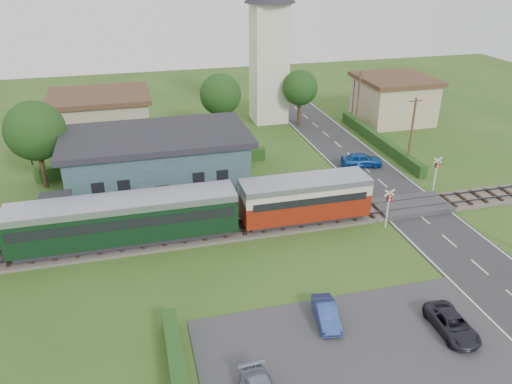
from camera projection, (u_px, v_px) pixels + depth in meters
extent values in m
plane|color=#2D4C19|center=(306.00, 235.00, 37.75)|extent=(120.00, 120.00, 0.00)
cube|color=#4C443D|center=(297.00, 222.00, 39.44)|extent=(76.00, 3.20, 0.20)
cube|color=#3F3F47|center=(301.00, 223.00, 38.68)|extent=(76.00, 0.08, 0.15)
cube|color=#3F3F47|center=(295.00, 214.00, 39.93)|extent=(76.00, 0.08, 0.15)
cube|color=#28282B|center=(424.00, 219.00, 40.00)|extent=(6.00, 70.00, 0.05)
cube|color=#333335|center=(355.00, 349.00, 26.95)|extent=(17.00, 9.00, 0.08)
cube|color=#333335|center=(411.00, 206.00, 41.65)|extent=(6.20, 3.40, 0.45)
cube|color=gray|center=(166.00, 217.00, 39.91)|extent=(30.00, 3.00, 0.45)
cube|color=beige|center=(58.00, 213.00, 37.47)|extent=(2.00, 2.00, 2.40)
cube|color=#232328|center=(55.00, 198.00, 36.92)|extent=(2.30, 2.30, 0.15)
cube|color=#294D52|center=(158.00, 164.00, 44.00)|extent=(15.00, 8.00, 4.80)
cube|color=#232328|center=(155.00, 136.00, 42.84)|extent=(16.00, 9.00, 0.50)
cube|color=#232328|center=(163.00, 197.00, 41.14)|extent=(1.20, 0.12, 2.20)
cube|color=black|center=(98.00, 189.00, 39.44)|extent=(1.00, 0.12, 1.20)
cube|color=black|center=(124.00, 187.00, 39.89)|extent=(1.00, 0.12, 1.20)
cube|color=black|center=(199.00, 179.00, 41.25)|extent=(1.00, 0.12, 1.20)
cube|color=black|center=(222.00, 176.00, 41.70)|extent=(1.00, 0.12, 1.20)
cube|color=#232328|center=(304.00, 215.00, 39.34)|extent=(9.00, 2.20, 0.50)
cube|color=maroon|center=(304.00, 204.00, 38.91)|extent=(10.00, 2.80, 1.80)
cube|color=beige|center=(305.00, 190.00, 38.36)|extent=(10.00, 2.82, 0.90)
cube|color=black|center=(305.00, 194.00, 38.51)|extent=(9.00, 2.88, 0.60)
cube|color=#9A9FB2|center=(306.00, 182.00, 38.07)|extent=(10.00, 2.90, 0.45)
cube|color=#232328|center=(127.00, 238.00, 36.27)|extent=(15.20, 2.20, 0.50)
cube|color=black|center=(125.00, 220.00, 35.61)|extent=(16.00, 2.80, 2.60)
cube|color=black|center=(124.00, 215.00, 35.44)|extent=(15.40, 2.86, 0.70)
cube|color=#9A9FB2|center=(123.00, 203.00, 35.00)|extent=(16.00, 2.90, 0.50)
cube|color=beige|center=(269.00, 64.00, 60.16)|extent=(4.00, 4.00, 14.00)
cube|color=tan|center=(102.00, 120.00, 55.00)|extent=(10.00, 8.00, 5.00)
cube|color=#472D1E|center=(99.00, 96.00, 53.80)|extent=(10.80, 8.80, 0.50)
cube|color=tan|center=(393.00, 101.00, 62.05)|extent=(8.00, 8.00, 5.00)
cube|color=#472D1E|center=(396.00, 79.00, 60.84)|extent=(8.80, 8.80, 0.50)
cube|color=#193814|center=(178.00, 376.00, 24.56)|extent=(0.80, 9.00, 1.20)
cube|color=#193814|center=(379.00, 141.00, 54.61)|extent=(0.80, 18.00, 1.20)
cube|color=#193814|center=(156.00, 164.00, 48.68)|extent=(22.00, 0.80, 1.30)
cylinder|color=#332316|center=(42.00, 166.00, 44.50)|extent=(0.44, 0.44, 4.12)
sphere|color=#143311|center=(35.00, 131.00, 43.03)|extent=(5.20, 5.20, 5.20)
cylinder|color=#332316|center=(221.00, 122.00, 56.45)|extent=(0.44, 0.44, 3.85)
sphere|color=#143311|center=(220.00, 95.00, 55.09)|extent=(4.60, 4.60, 4.60)
cylinder|color=#332316|center=(299.00, 111.00, 60.52)|extent=(0.44, 0.44, 3.58)
sphere|color=#143311|center=(300.00, 88.00, 59.25)|extent=(4.20, 4.20, 4.20)
cylinder|color=#473321|center=(411.00, 133.00, 48.12)|extent=(0.22, 0.22, 7.00)
cube|color=#473321|center=(416.00, 101.00, 46.72)|extent=(1.40, 0.10, 0.10)
cylinder|color=#473321|center=(358.00, 101.00, 58.56)|extent=(0.22, 0.22, 7.00)
cube|color=#473321|center=(360.00, 73.00, 57.15)|extent=(1.40, 0.10, 0.10)
cylinder|color=silver|center=(387.00, 210.00, 38.19)|extent=(0.12, 0.12, 3.00)
cube|color=#232328|center=(389.00, 197.00, 37.70)|extent=(0.35, 0.18, 0.55)
sphere|color=#FF190C|center=(390.00, 196.00, 37.53)|extent=(0.14, 0.14, 0.14)
sphere|color=#FF190C|center=(390.00, 200.00, 37.67)|extent=(0.14, 0.14, 0.14)
cube|color=silver|center=(390.00, 193.00, 37.53)|extent=(0.84, 0.05, 0.55)
cube|color=silver|center=(390.00, 193.00, 37.53)|extent=(0.84, 0.05, 0.55)
cylinder|color=silver|center=(435.00, 176.00, 43.99)|extent=(0.12, 0.12, 3.00)
cube|color=#232328|center=(437.00, 164.00, 43.51)|extent=(0.35, 0.18, 0.55)
sphere|color=#FF190C|center=(438.00, 163.00, 43.34)|extent=(0.14, 0.14, 0.14)
sphere|color=#FF190C|center=(438.00, 166.00, 43.47)|extent=(0.14, 0.14, 0.14)
cube|color=silver|center=(438.00, 160.00, 43.33)|extent=(0.84, 0.05, 0.55)
cube|color=silver|center=(438.00, 160.00, 43.33)|extent=(0.84, 0.05, 0.55)
cylinder|color=#3F3F47|center=(27.00, 141.00, 49.07)|extent=(0.14, 0.14, 5.00)
sphere|color=orange|center=(22.00, 117.00, 47.97)|extent=(0.30, 0.30, 0.30)
cylinder|color=#3F3F47|center=(353.00, 97.00, 63.75)|extent=(0.14, 0.14, 5.00)
sphere|color=orange|center=(355.00, 77.00, 62.66)|extent=(0.30, 0.30, 0.30)
imported|color=navy|center=(362.00, 160.00, 49.34)|extent=(4.28, 2.36, 1.38)
imported|color=navy|center=(326.00, 313.00, 28.72)|extent=(1.61, 3.40, 1.07)
imported|color=#222129|center=(452.00, 324.00, 27.91)|extent=(1.87, 3.87, 1.06)
imported|color=gray|center=(234.00, 199.00, 40.37)|extent=(0.64, 0.45, 1.67)
imported|color=gray|center=(59.00, 218.00, 37.61)|extent=(0.73, 0.87, 1.60)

